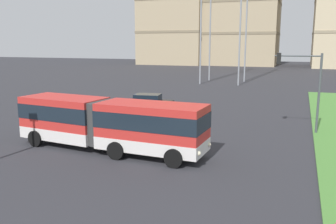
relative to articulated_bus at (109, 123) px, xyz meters
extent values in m
cube|color=red|center=(2.83, -0.21, 0.07)|extent=(6.11, 2.77, 2.55)
cube|color=silver|center=(2.83, -0.21, -0.85)|extent=(6.13, 2.79, 0.70)
cube|color=#19232D|center=(2.83, -0.21, 0.50)|extent=(6.15, 2.81, 0.90)
cube|color=red|center=(-3.24, 0.26, 0.07)|extent=(5.44, 3.04, 2.55)
cube|color=silver|center=(-3.24, 0.26, -0.85)|extent=(5.46, 3.06, 0.70)
cube|color=#19232D|center=(-3.24, 0.26, 0.50)|extent=(5.48, 3.08, 0.90)
cylinder|color=#383838|center=(-0.16, -0.07, 0.07)|extent=(2.40, 2.40, 2.45)
cylinder|color=black|center=(4.69, 0.96, -1.15)|extent=(1.01, 0.32, 1.00)
cylinder|color=black|center=(4.58, -1.54, -1.15)|extent=(1.01, 0.32, 1.00)
cylinder|color=black|center=(1.29, 1.11, -1.15)|extent=(1.01, 0.32, 1.00)
cylinder|color=black|center=(1.18, -1.38, -1.15)|extent=(1.01, 0.32, 1.00)
cylinder|color=black|center=(-4.40, 1.64, -1.15)|extent=(1.02, 0.38, 1.00)
cylinder|color=black|center=(-4.67, -0.85, -1.15)|extent=(1.02, 0.38, 1.00)
sphere|color=#F9EFC6|center=(5.89, 0.56, -0.85)|extent=(0.24, 0.24, 0.24)
sphere|color=#F9EFC6|center=(5.81, -1.24, -0.85)|extent=(0.24, 0.24, 0.24)
cube|color=black|center=(-2.82, 12.55, -1.07)|extent=(4.60, 2.37, 0.80)
cube|color=black|center=(-2.97, 12.53, -0.37)|extent=(2.58, 1.98, 0.60)
cylinder|color=black|center=(-1.45, 13.64, -1.33)|extent=(0.66, 0.30, 0.64)
cylinder|color=black|center=(-1.21, 11.85, -1.33)|extent=(0.66, 0.30, 0.64)
cylinder|color=black|center=(-4.43, 13.24, -1.33)|extent=(0.66, 0.30, 0.64)
cylinder|color=black|center=(-4.19, 11.46, -1.33)|extent=(0.66, 0.30, 0.64)
cylinder|color=#474C51|center=(11.64, 8.59, 1.15)|extent=(0.16, 0.16, 5.60)
cylinder|color=#474C51|center=(10.10, 8.59, 3.75)|extent=(3.09, 0.10, 0.10)
cube|color=black|center=(8.85, 8.59, 3.55)|extent=(0.28, 0.28, 0.80)
sphere|color=red|center=(8.85, 8.59, 3.80)|extent=(0.16, 0.16, 0.16)
sphere|color=yellow|center=(8.85, 8.59, 3.54)|extent=(0.16, 0.16, 0.16)
sphere|color=green|center=(8.85, 8.59, 3.28)|extent=(0.16, 0.16, 0.16)
cube|color=#85765B|center=(-26.82, 88.16, 7.97)|extent=(19.78, 15.24, 0.70)
cube|color=#85765B|center=(-26.82, 88.16, 17.25)|extent=(19.78, 15.24, 0.70)
cube|color=#85765B|center=(-7.12, 91.92, 7.44)|extent=(21.45, 18.35, 0.70)
cube|color=#85765B|center=(-7.12, 91.92, 16.19)|extent=(21.45, 18.35, 0.70)
camera|label=1|loc=(10.37, -18.00, 4.58)|focal=38.32mm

